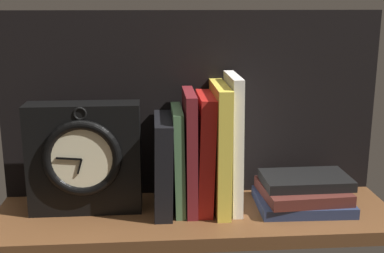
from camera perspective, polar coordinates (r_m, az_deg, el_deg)
ground_plane at (r=95.88cm, az=0.42°, el=-10.35°), size 74.81×22.59×2.50cm
back_panel at (r=99.95cm, az=-0.09°, el=2.53°), size 74.81×1.20×36.78cm
book_black_skeptic at (r=94.11cm, az=-3.32°, el=-4.29°), size 3.57×14.77×17.64cm
book_green_romantic at (r=93.92cm, az=-1.59°, el=-3.73°), size 2.18×12.46×19.41cm
book_maroon_dawkins at (r=93.59cm, az=-0.25°, el=-2.80°), size 2.11×13.13×22.47cm
book_red_requiem at (r=93.91cm, az=1.38°, el=-2.94°), size 3.40×12.73×21.91cm
book_yellow_seinlanguage at (r=93.99cm, az=3.18°, el=-2.37°), size 2.62×15.46×23.67cm
book_white_catcher at (r=94.10cm, az=4.70°, el=-1.82°), size 2.23×12.84×25.43cm
framed_clock at (r=94.12cm, az=-12.16°, el=-3.53°), size 20.59×7.25×20.59cm
book_stack_side at (r=99.21cm, az=12.55°, el=-7.31°), size 17.84×14.46×6.00cm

